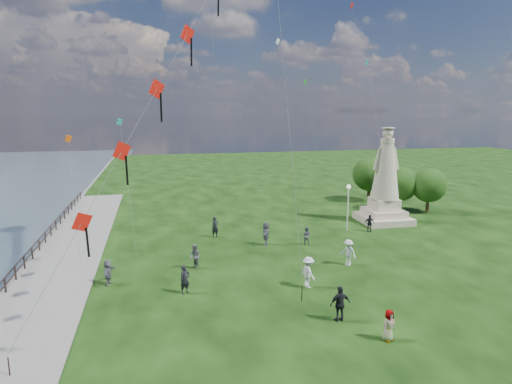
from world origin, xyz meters
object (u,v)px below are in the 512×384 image
object	(u,v)px
person_1	(195,257)
person_2	(308,272)
person_3	(340,304)
person_8	(348,252)
person_0	(185,280)
person_9	(369,223)
lamppost	(348,198)
statue	(385,187)
person_5	(108,272)
person_4	(389,325)
person_7	(306,236)
person_11	(266,234)
person_6	(215,227)

from	to	relation	value
person_1	person_2	xyz separation A→B (m)	(6.49, -4.72, 0.10)
person_3	person_8	world-z (taller)	person_3
person_0	person_9	bearing A→B (deg)	2.85
person_8	lamppost	bearing A→B (deg)	121.78
statue	person_3	size ratio (longest dim) A/B	4.81
person_2	person_5	size ratio (longest dim) A/B	1.18
person_0	person_4	xyz separation A→B (m)	(8.96, -7.61, -0.10)
lamppost	person_0	distance (m)	18.57
person_1	person_3	bearing A→B (deg)	12.55
person_7	person_11	size ratio (longest dim) A/B	0.77
lamppost	person_1	xyz separation A→B (m)	(-14.36, -6.42, -2.19)
person_2	person_3	xyz separation A→B (m)	(0.08, -4.45, -0.02)
statue	person_6	bearing A→B (deg)	-173.14
person_1	person_7	world-z (taller)	person_1
person_8	person_11	xyz separation A→B (m)	(-4.46, 5.77, 0.04)
lamppost	person_8	distance (m)	9.26
person_9	person_11	distance (m)	10.17
statue	person_4	distance (m)	23.02
statue	person_5	size ratio (longest dim) A/B	5.56
person_6	statue	bearing A→B (deg)	-14.00
person_0	person_8	world-z (taller)	person_8
person_4	person_5	xyz separation A→B (m)	(-13.52, 10.04, 0.05)
person_2	person_7	world-z (taller)	person_2
person_0	person_7	xyz separation A→B (m)	(10.28, 7.27, -0.12)
person_3	person_7	xyz separation A→B (m)	(2.76, 12.59, -0.21)
person_5	person_4	bearing A→B (deg)	-110.62
person_0	person_4	size ratio (longest dim) A/B	1.13
statue	person_9	xyz separation A→B (m)	(-3.03, -2.86, -2.68)
person_0	person_5	bearing A→B (deg)	125.85
person_6	person_7	distance (m)	7.87
person_0	person_1	distance (m)	3.97
statue	lamppost	world-z (taller)	statue
statue	person_6	distance (m)	16.97
person_1	person_4	distance (m)	13.98
person_2	person_9	world-z (taller)	person_2
person_1	person_6	size ratio (longest dim) A/B	0.98
person_2	person_11	xyz separation A→B (m)	(-0.39, 8.74, -0.00)
person_1	person_2	distance (m)	8.02
person_3	person_4	size ratio (longest dim) A/B	1.24
person_3	person_9	xyz separation A→B (m)	(9.57, 14.79, -0.17)
person_2	person_4	size ratio (longest dim) A/B	1.26
person_8	person_9	xyz separation A→B (m)	(5.58, 7.37, -0.15)
person_0	person_4	distance (m)	11.76
person_1	person_5	world-z (taller)	person_1
person_3	person_11	distance (m)	13.20
statue	person_2	xyz separation A→B (m)	(-12.68, -13.20, -2.49)
person_7	person_5	bearing A→B (deg)	48.78
person_0	person_3	distance (m)	9.21
person_5	person_9	bearing A→B (deg)	-56.00
lamppost	person_9	distance (m)	3.00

